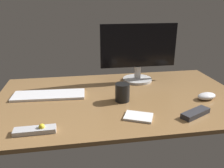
# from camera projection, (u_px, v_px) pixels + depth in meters

# --- Properties ---
(desk) EXTENTS (1.40, 0.84, 0.02)m
(desk) POSITION_uv_depth(u_px,v_px,m) (120.00, 98.00, 1.33)
(desk) COLOR olive
(desk) RESTS_ON ground
(monitor) EXTENTS (0.50, 0.20, 0.38)m
(monitor) POSITION_uv_depth(u_px,v_px,m) (138.00, 52.00, 1.52)
(monitor) COLOR silver
(monitor) RESTS_ON desk
(keyboard) EXTENTS (0.41, 0.16, 0.01)m
(keyboard) POSITION_uv_depth(u_px,v_px,m) (49.00, 95.00, 1.33)
(keyboard) COLOR white
(keyboard) RESTS_ON desk
(computer_mouse) EXTENTS (0.13, 0.09, 0.04)m
(computer_mouse) POSITION_uv_depth(u_px,v_px,m) (207.00, 96.00, 1.29)
(computer_mouse) COLOR silver
(computer_mouse) RESTS_ON desk
(media_remote) EXTENTS (0.17, 0.05, 0.04)m
(media_remote) POSITION_uv_depth(u_px,v_px,m) (35.00, 130.00, 0.97)
(media_remote) COLOR #B7B7BC
(media_remote) RESTS_ON desk
(tv_remote) EXTENTS (0.17, 0.12, 0.03)m
(tv_remote) POSITION_uv_depth(u_px,v_px,m) (195.00, 113.00, 1.11)
(tv_remote) COLOR #2D2D33
(tv_remote) RESTS_ON desk
(coffee_mug) EXTENTS (0.08, 0.08, 0.10)m
(coffee_mug) POSITION_uv_depth(u_px,v_px,m) (123.00, 92.00, 1.26)
(coffee_mug) COLOR black
(coffee_mug) RESTS_ON desk
(notepad) EXTENTS (0.16, 0.14, 0.01)m
(notepad) POSITION_uv_depth(u_px,v_px,m) (138.00, 117.00, 1.09)
(notepad) COLOR white
(notepad) RESTS_ON desk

